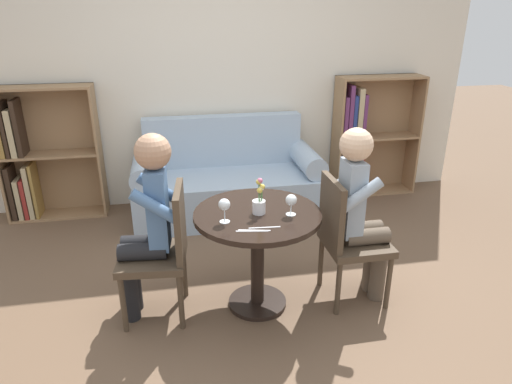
{
  "coord_description": "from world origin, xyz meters",
  "views": [
    {
      "loc": [
        -0.51,
        -2.6,
        1.94
      ],
      "look_at": [
        0.0,
        0.05,
        0.83
      ],
      "focal_mm": 32.0,
      "sensor_mm": 36.0,
      "label": 1
    }
  ],
  "objects_px": {
    "chair_left": "(163,248)",
    "flower_vase": "(259,201)",
    "wine_glass_right": "(291,201)",
    "person_right": "(361,211)",
    "person_left": "(147,221)",
    "wine_glass_left": "(224,205)",
    "couch": "(227,183)",
    "bookshelf_right": "(363,139)",
    "bookshelf_left": "(39,157)",
    "chair_right": "(347,235)"
  },
  "relations": [
    {
      "from": "chair_left",
      "to": "flower_vase",
      "type": "xyz_separation_m",
      "value": [
        0.62,
        -0.05,
        0.3
      ]
    },
    {
      "from": "wine_glass_right",
      "to": "chair_left",
      "type": "bearing_deg",
      "value": 172.6
    },
    {
      "from": "chair_left",
      "to": "person_right",
      "type": "distance_m",
      "value": 1.32
    },
    {
      "from": "chair_left",
      "to": "person_left",
      "type": "distance_m",
      "value": 0.21
    },
    {
      "from": "person_left",
      "to": "wine_glass_left",
      "type": "xyz_separation_m",
      "value": [
        0.47,
        -0.15,
        0.13
      ]
    },
    {
      "from": "couch",
      "to": "wine_glass_right",
      "type": "height_order",
      "value": "couch"
    },
    {
      "from": "couch",
      "to": "person_left",
      "type": "height_order",
      "value": "person_left"
    },
    {
      "from": "person_left",
      "to": "wine_glass_left",
      "type": "distance_m",
      "value": 0.51
    },
    {
      "from": "person_right",
      "to": "flower_vase",
      "type": "bearing_deg",
      "value": 88.76
    },
    {
      "from": "bookshelf_right",
      "to": "flower_vase",
      "type": "xyz_separation_m",
      "value": [
        -1.5,
        -1.84,
        0.18
      ]
    },
    {
      "from": "person_right",
      "to": "wine_glass_left",
      "type": "relative_size",
      "value": 8.05
    },
    {
      "from": "bookshelf_right",
      "to": "couch",
      "type": "bearing_deg",
      "value": -169.91
    },
    {
      "from": "person_left",
      "to": "person_right",
      "type": "bearing_deg",
      "value": 92.95
    },
    {
      "from": "bookshelf_left",
      "to": "chair_right",
      "type": "xyz_separation_m",
      "value": [
        2.37,
        -1.85,
        -0.1
      ]
    },
    {
      "from": "person_left",
      "to": "bookshelf_left",
      "type": "bearing_deg",
      "value": -143.16
    },
    {
      "from": "person_right",
      "to": "chair_left",
      "type": "bearing_deg",
      "value": 87.26
    },
    {
      "from": "chair_right",
      "to": "wine_glass_left",
      "type": "relative_size",
      "value": 5.87
    },
    {
      "from": "wine_glass_right",
      "to": "flower_vase",
      "type": "relative_size",
      "value": 0.57
    },
    {
      "from": "chair_left",
      "to": "wine_glass_right",
      "type": "height_order",
      "value": "chair_left"
    },
    {
      "from": "chair_left",
      "to": "wine_glass_right",
      "type": "xyz_separation_m",
      "value": [
        0.81,
        -0.1,
        0.31
      ]
    },
    {
      "from": "chair_left",
      "to": "flower_vase",
      "type": "height_order",
      "value": "flower_vase"
    },
    {
      "from": "person_left",
      "to": "person_right",
      "type": "distance_m",
      "value": 1.39
    },
    {
      "from": "couch",
      "to": "wine_glass_right",
      "type": "xyz_separation_m",
      "value": [
        0.2,
        -1.63,
        0.49
      ]
    },
    {
      "from": "bookshelf_left",
      "to": "wine_glass_left",
      "type": "relative_size",
      "value": 8.24
    },
    {
      "from": "chair_left",
      "to": "flower_vase",
      "type": "distance_m",
      "value": 0.69
    },
    {
      "from": "chair_right",
      "to": "wine_glass_left",
      "type": "xyz_separation_m",
      "value": [
        -0.83,
        -0.07,
        0.32
      ]
    },
    {
      "from": "person_right",
      "to": "wine_glass_right",
      "type": "relative_size",
      "value": 8.98
    },
    {
      "from": "bookshelf_left",
      "to": "chair_left",
      "type": "height_order",
      "value": "bookshelf_left"
    },
    {
      "from": "person_right",
      "to": "wine_glass_right",
      "type": "xyz_separation_m",
      "value": [
        -0.49,
        -0.05,
        0.13
      ]
    },
    {
      "from": "couch",
      "to": "chair_right",
      "type": "relative_size",
      "value": 1.98
    },
    {
      "from": "flower_vase",
      "to": "bookshelf_left",
      "type": "bearing_deg",
      "value": 133.81
    },
    {
      "from": "chair_left",
      "to": "person_left",
      "type": "relative_size",
      "value": 0.72
    },
    {
      "from": "couch",
      "to": "person_left",
      "type": "xyz_separation_m",
      "value": [
        -0.69,
        -1.51,
        0.37
      ]
    },
    {
      "from": "bookshelf_right",
      "to": "person_right",
      "type": "bearing_deg",
      "value": -113.6
    },
    {
      "from": "bookshelf_left",
      "to": "person_right",
      "type": "bearing_deg",
      "value": -37.08
    },
    {
      "from": "couch",
      "to": "bookshelf_right",
      "type": "bearing_deg",
      "value": 10.09
    },
    {
      "from": "wine_glass_left",
      "to": "wine_glass_right",
      "type": "relative_size",
      "value": 1.12
    },
    {
      "from": "wine_glass_right",
      "to": "flower_vase",
      "type": "height_order",
      "value": "flower_vase"
    },
    {
      "from": "bookshelf_right",
      "to": "flower_vase",
      "type": "distance_m",
      "value": 2.38
    },
    {
      "from": "couch",
      "to": "wine_glass_left",
      "type": "bearing_deg",
      "value": -97.68
    },
    {
      "from": "couch",
      "to": "person_right",
      "type": "bearing_deg",
      "value": -66.29
    },
    {
      "from": "person_left",
      "to": "chair_left",
      "type": "bearing_deg",
      "value": 85.83
    },
    {
      "from": "couch",
      "to": "chair_right",
      "type": "xyz_separation_m",
      "value": [
        0.61,
        -1.58,
        0.18
      ]
    },
    {
      "from": "bookshelf_left",
      "to": "wine_glass_right",
      "type": "height_order",
      "value": "bookshelf_left"
    },
    {
      "from": "chair_right",
      "to": "wine_glass_right",
      "type": "relative_size",
      "value": 6.54
    },
    {
      "from": "chair_left",
      "to": "person_left",
      "type": "xyz_separation_m",
      "value": [
        -0.08,
        0.02,
        0.19
      ]
    },
    {
      "from": "chair_left",
      "to": "wine_glass_left",
      "type": "height_order",
      "value": "chair_left"
    },
    {
      "from": "bookshelf_right",
      "to": "wine_glass_left",
      "type": "height_order",
      "value": "bookshelf_right"
    },
    {
      "from": "bookshelf_left",
      "to": "person_left",
      "type": "xyz_separation_m",
      "value": [
        1.06,
        -1.78,
        0.08
      ]
    },
    {
      "from": "bookshelf_right",
      "to": "person_right",
      "type": "relative_size",
      "value": 1.02
    }
  ]
}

